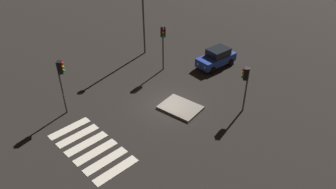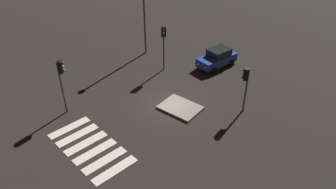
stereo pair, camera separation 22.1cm
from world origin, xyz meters
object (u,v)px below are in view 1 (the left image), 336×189
Objects in this scene: car_blue at (217,58)px; traffic_light_south at (61,75)px; traffic_light_north at (245,79)px; traffic_island at (180,108)px; traffic_light_west at (163,38)px.

traffic_light_south is (-3.22, -14.32, 2.56)m from car_blue.
car_blue is 1.08× the size of traffic_light_north.
traffic_island is 7.18m from traffic_light_west.
traffic_light_west reaches higher than car_blue.
traffic_light_south reaches higher than traffic_light_north.
traffic_light_west is (-5.49, 3.28, 3.27)m from traffic_island.
traffic_light_north is (6.06, -4.30, 2.05)m from car_blue.
traffic_light_west reaches higher than traffic_light_north.
traffic_light_north is at bearing -6.20° from traffic_light_south.
traffic_light_south is (-0.30, -9.98, 0.07)m from traffic_light_west.
traffic_island is 5.59m from traffic_light_north.
traffic_island is at bearing 23.23° from car_blue.
car_blue is at bearing 108.57° from traffic_island.
traffic_light_south is (-5.78, -6.70, 3.33)m from traffic_island.
traffic_light_north is at bearing 59.26° from car_blue.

